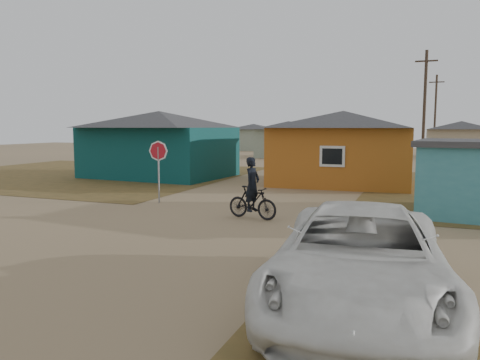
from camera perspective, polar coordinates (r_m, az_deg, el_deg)
name	(u,v)px	position (r m, az deg, el deg)	size (l,w,h in m)	color
ground	(172,236)	(13.43, -8.28, -6.73)	(120.00, 120.00, 0.00)	#977C57
grass_nw	(82,174)	(31.97, -18.67, 0.71)	(20.00, 18.00, 0.00)	brown
house_teal	(159,143)	(29.04, -9.80, 4.45)	(8.93, 7.08, 4.00)	#0A3B3B
house_yellow	(343,146)	(25.68, 12.40, 4.02)	(7.72, 6.76, 3.90)	#B5621B
house_pale_west	(289,139)	(47.05, 5.95, 5.04)	(7.04, 6.15, 3.60)	gray
house_beige_east	(461,139)	(51.48, 25.32, 4.58)	(6.95, 6.05, 3.60)	tan
house_pale_north	(254,137)	(60.91, 1.67, 5.31)	(6.28, 5.81, 3.40)	gray
utility_pole_near	(424,110)	(33.36, 21.55, 7.93)	(1.40, 0.20, 8.00)	#433428
utility_pole_far	(435,115)	(49.37, 22.69, 7.29)	(1.40, 0.20, 8.00)	#433428
stop_sign	(158,157)	(18.99, -9.92, 2.74)	(0.79, 0.30, 2.51)	gray
cyclist	(252,196)	(15.56, 1.51, -2.02)	(1.89, 0.86, 2.06)	black
vehicle	(360,259)	(8.23, 14.40, -9.27)	(2.83, 6.14, 1.71)	white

